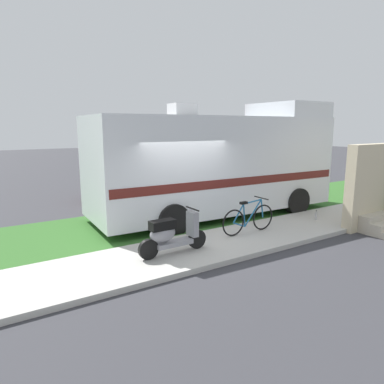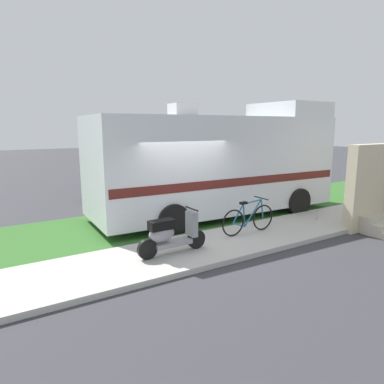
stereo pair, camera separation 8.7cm
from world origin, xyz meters
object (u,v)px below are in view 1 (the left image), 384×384
object	(u,v)px
bicycle	(249,218)
bottle_green	(316,216)
motorhome_rv	(218,162)
scooter	(171,234)
pickup_truck_near	(170,171)
bottle_spare	(344,215)

from	to	relation	value
bicycle	bottle_green	size ratio (longest dim) A/B	6.02
bicycle	motorhome_rv	bearing A→B (deg)	73.60
bottle_green	scooter	bearing A→B (deg)	-178.43
pickup_truck_near	bottle_green	world-z (taller)	pickup_truck_near
motorhome_rv	bottle_green	bearing A→B (deg)	-50.79
motorhome_rv	bottle_spare	world-z (taller)	motorhome_rv
bicycle	pickup_truck_near	distance (m)	6.79
bottle_spare	scooter	bearing A→B (deg)	177.59
scooter	bottle_green	bearing A→B (deg)	1.57
pickup_truck_near	bottle_spare	bearing A→B (deg)	-74.00
motorhome_rv	scooter	distance (m)	4.17
scooter	bicycle	bearing A→B (deg)	6.02
bicycle	pickup_truck_near	size ratio (longest dim) A/B	0.30
bicycle	bottle_green	world-z (taller)	bicycle
motorhome_rv	bottle_spare	bearing A→B (deg)	-45.21
bicycle	bottle_green	bearing A→B (deg)	-2.68
pickup_truck_near	bottle_green	distance (m)	6.91
motorhome_rv	bottle_green	xyz separation A→B (m)	(1.93, -2.36, -1.50)
motorhome_rv	pickup_truck_near	distance (m)	4.52
scooter	bottle_spare	xyz separation A→B (m)	(5.85, -0.25, -0.35)
scooter	pickup_truck_near	bearing A→B (deg)	61.12
motorhome_rv	pickup_truck_near	world-z (taller)	motorhome_rv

